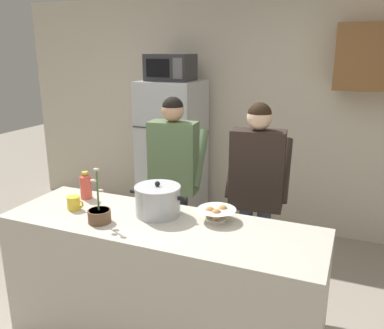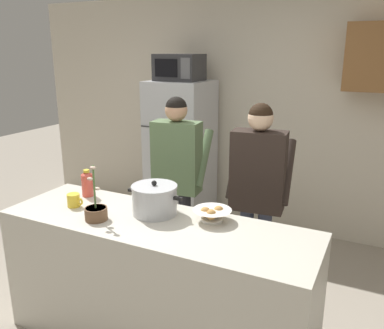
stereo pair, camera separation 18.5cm
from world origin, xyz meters
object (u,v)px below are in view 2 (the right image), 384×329
refrigerator (181,156)px  person_near_pot (177,167)px  bread_bowl (212,214)px  potted_orchid (96,212)px  microwave (179,67)px  coffee_mug (74,200)px  bottle_near_edge (87,183)px  cooking_pot (155,200)px  person_by_sink (258,182)px

refrigerator → person_near_pot: (0.46, -0.94, 0.17)m
refrigerator → bread_bowl: (1.12, -1.67, 0.13)m
potted_orchid → microwave: bearing=102.0°
person_near_pot → coffee_mug: 1.00m
bottle_near_edge → potted_orchid: size_ratio=0.56×
microwave → coffee_mug: (0.12, -1.86, -0.86)m
coffee_mug → bread_bowl: 1.01m
microwave → coffee_mug: size_ratio=3.66×
person_near_pot → coffee_mug: size_ratio=12.46×
cooking_pot → person_by_sink: bearing=53.7°
coffee_mug → bottle_near_edge: 0.23m
person_near_pot → refrigerator: bearing=116.2°
microwave → person_near_pot: 1.31m
microwave → potted_orchid: size_ratio=1.28×
person_by_sink → person_near_pot: bearing=173.3°
cooking_pot → coffee_mug: (-0.59, -0.15, -0.06)m
bread_bowl → bottle_near_edge: (-1.05, 0.01, 0.05)m
microwave → bottle_near_edge: bearing=-87.7°
microwave → bread_bowl: size_ratio=1.86×
refrigerator → person_near_pot: 1.07m
bread_bowl → coffee_mug: bearing=-168.3°
cooking_pot → coffee_mug: size_ratio=3.25×
potted_orchid → cooking_pot: bearing=41.8°
person_by_sink → bottle_near_edge: (-1.16, -0.63, 0.00)m
bottle_near_edge → potted_orchid: bearing=-43.2°
person_by_sink → cooking_pot: (-0.51, -0.70, 0.01)m
refrigerator → microwave: (0.00, -0.02, 0.98)m
microwave → potted_orchid: 2.19m
person_near_pot → bread_bowl: size_ratio=6.32×
coffee_mug → bread_bowl: size_ratio=0.51×
person_near_pot → bottle_near_edge: person_near_pot is taller
microwave → cooking_pot: bearing=-67.3°
bottle_near_edge → potted_orchid: (0.35, -0.33, -0.04)m
person_near_pot → bread_bowl: 0.98m
person_near_pot → cooking_pot: person_near_pot is taller
cooking_pot → bread_bowl: bearing=8.1°
refrigerator → coffee_mug: 1.89m
person_by_sink → bread_bowl: (-0.11, -0.64, -0.05)m
bread_bowl → person_near_pot: bearing=131.9°
cooking_pot → bread_bowl: cooking_pot is taller
coffee_mug → potted_orchid: (0.30, -0.11, 0.01)m
bottle_near_edge → person_near_pot: bearing=61.0°
coffee_mug → potted_orchid: bearing=-21.1°
cooking_pot → refrigerator: bearing=112.4°
person_by_sink → refrigerator: bearing=139.9°
person_near_pot → cooking_pot: 0.83m
coffee_mug → bottle_near_edge: bearing=105.1°
microwave → coffee_mug: bearing=-86.2°
person_by_sink → microwave: bearing=140.5°
microwave → coffee_mug: microwave is taller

